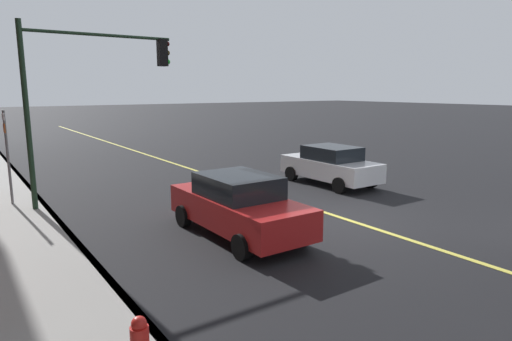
{
  "coord_description": "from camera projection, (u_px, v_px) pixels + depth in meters",
  "views": [
    {
      "loc": [
        -8.77,
        9.23,
        3.74
      ],
      "look_at": [
        0.76,
        2.62,
        1.6
      ],
      "focal_mm": 30.98,
      "sensor_mm": 36.0,
      "label": 1
    }
  ],
  "objects": [
    {
      "name": "sidewalk_slab",
      "position": [
        29.0,
        288.0,
        8.25
      ],
      "size": [
        80.0,
        2.8,
        0.15
      ],
      "primitive_type": "cube",
      "color": "gray",
      "rests_on": "ground"
    },
    {
      "name": "car_white",
      "position": [
        330.0,
        165.0,
        17.51
      ],
      "size": [
        4.18,
        1.89,
        1.54
      ],
      "color": "silver",
      "rests_on": "ground"
    },
    {
      "name": "ground",
      "position": [
        344.0,
        219.0,
        12.94
      ],
      "size": [
        200.0,
        200.0,
        0.0
      ],
      "primitive_type": "plane",
      "color": "black"
    },
    {
      "name": "lane_stripe_center",
      "position": [
        344.0,
        219.0,
        12.94
      ],
      "size": [
        80.0,
        0.16,
        0.01
      ],
      "primitive_type": "cube",
      "color": "#D8CC4C",
      "rests_on": "ground"
    },
    {
      "name": "curb_edge",
      "position": [
        100.0,
        272.0,
        8.99
      ],
      "size": [
        80.0,
        0.16,
        0.15
      ],
      "primitive_type": "cube",
      "color": "slate",
      "rests_on": "ground"
    },
    {
      "name": "car_red",
      "position": [
        238.0,
        205.0,
        11.36
      ],
      "size": [
        4.5,
        1.92,
        1.6
      ],
      "color": "red",
      "rests_on": "ground"
    },
    {
      "name": "traffic_light_mast",
      "position": [
        88.0,
        82.0,
        13.79
      ],
      "size": [
        0.28,
        4.67,
        5.72
      ],
      "color": "#1E3823",
      "rests_on": "ground"
    },
    {
      "name": "street_sign_post",
      "position": [
        7.0,
        152.0,
        13.77
      ],
      "size": [
        0.6,
        0.08,
        3.11
      ],
      "color": "slate",
      "rests_on": "ground"
    }
  ]
}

